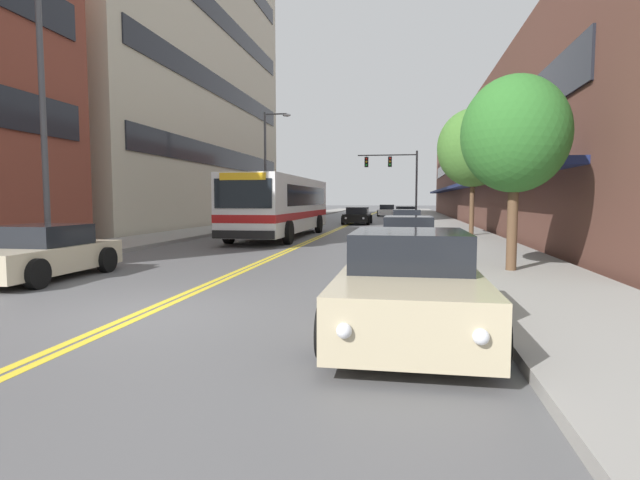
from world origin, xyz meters
TOP-DOWN VIEW (x-y plane):
  - ground_plane at (0.00, 37.00)m, footprint 240.00×240.00m
  - sidewalk_left at (-7.08, 37.00)m, footprint 3.16×106.00m
  - sidewalk_right at (7.08, 37.00)m, footprint 3.16×106.00m
  - centre_line at (0.00, 37.00)m, footprint 0.34×106.00m
  - office_tower_left at (-14.90, 28.01)m, footprint 12.08×29.35m
  - storefront_row_right at (12.89, 37.00)m, footprint 9.10×68.00m
  - city_bus at (-1.88, 17.01)m, footprint 2.90×12.29m
  - car_red_parked_left_mid at (-4.38, 28.40)m, footprint 2.06×4.36m
  - car_champagne_parked_left_far at (-4.31, 2.95)m, footprint 2.14×4.15m
  - car_beige_parked_right_foreground at (4.30, -0.35)m, footprint 2.13×4.70m
  - car_silver_parked_right_mid at (4.33, 23.77)m, footprint 2.19×4.59m
  - car_slate_blue_parked_right_far at (4.26, 38.19)m, footprint 2.19×4.30m
  - car_dark_grey_parked_right_end at (4.35, 9.72)m, footprint 2.15×4.58m
  - car_white_moving_lead at (2.19, 50.15)m, footprint 2.12×4.74m
  - car_black_moving_second at (0.60, 30.83)m, footprint 2.11×4.26m
  - traffic_signal_mast at (3.37, 38.13)m, footprint 5.37×0.38m
  - street_lamp_left_near at (-5.11, 4.52)m, footprint 1.77×0.28m
  - street_lamp_left_far at (-5.06, 25.93)m, footprint 1.89×0.28m
  - street_tree_right_near at (6.80, 5.18)m, footprint 2.54×2.54m
  - street_tree_right_mid at (7.41, 17.50)m, footprint 3.40×3.40m
  - fire_hydrant at (5.95, 9.77)m, footprint 0.29×0.21m

SIDE VIEW (x-z plane):
  - ground_plane at x=0.00m, z-range 0.00..0.00m
  - centre_line at x=0.00m, z-range 0.00..0.01m
  - sidewalk_left at x=-7.08m, z-range 0.00..0.15m
  - sidewalk_right at x=7.08m, z-range 0.00..0.15m
  - fire_hydrant at x=5.95m, z-range 0.15..0.90m
  - car_slate_blue_parked_right_far at x=4.26m, z-range -0.04..1.22m
  - car_champagne_parked_left_far at x=-4.31m, z-range -0.04..1.23m
  - car_silver_parked_right_mid at x=4.33m, z-range -0.04..1.22m
  - car_dark_grey_parked_right_end at x=4.35m, z-range -0.05..1.25m
  - car_black_moving_second at x=0.60m, z-range -0.04..1.25m
  - car_white_moving_lead at x=2.19m, z-range -0.04..1.26m
  - car_red_parked_left_mid at x=-4.38m, z-range -0.05..1.35m
  - car_beige_parked_right_foreground at x=4.30m, z-range -0.05..1.37m
  - city_bus at x=-1.88m, z-range 0.20..3.14m
  - street_tree_right_near at x=6.80m, z-range 1.08..5.75m
  - street_tree_right_mid at x=7.41m, z-range 1.31..7.37m
  - traffic_signal_mast at x=3.37m, z-range 1.30..7.53m
  - storefront_row_right at x=12.89m, z-range 0.00..9.04m
  - street_lamp_left_far at x=-5.06m, z-range 0.70..8.53m
  - street_lamp_left_near at x=-5.11m, z-range 0.71..10.06m
  - office_tower_left at x=-14.90m, z-range 0.00..29.59m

